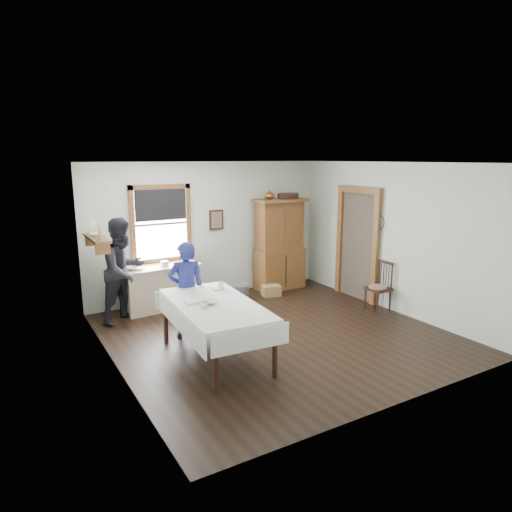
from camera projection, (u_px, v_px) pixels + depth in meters
name	position (u px, v px, depth m)	size (l,w,h in m)	color
room	(277.00, 252.00, 7.04)	(5.01, 5.01, 2.70)	black
window	(161.00, 219.00, 8.56)	(1.18, 0.07, 1.48)	white
doorway	(358.00, 241.00, 9.01)	(0.09, 1.14, 2.22)	#4C4136
wall_shelf	(96.00, 236.00, 7.12)	(0.24, 1.00, 0.44)	brown
framed_picture	(217.00, 220.00, 9.14)	(0.30, 0.04, 0.40)	#361C13
rug_beater	(379.00, 216.00, 8.42)	(0.27, 0.27, 0.01)	black
work_counter	(161.00, 287.00, 8.47)	(1.43, 0.54, 0.82)	tan
china_hutch	(280.00, 244.00, 9.70)	(1.13, 0.54, 1.93)	brown
dining_table	(215.00, 331.00, 6.34)	(1.08, 2.05, 0.82)	silver
spindle_chair	(378.00, 286.00, 8.37)	(0.42, 0.42, 0.92)	#361C13
pail	(242.00, 293.00, 9.06)	(0.27, 0.27, 0.29)	gray
wicker_basket	(271.00, 290.00, 9.34)	(0.37, 0.26, 0.22)	#AB834D
woman_blue	(186.00, 294.00, 7.08)	(0.52, 0.34, 1.42)	navy
figure_dark	(124.00, 274.00, 7.76)	(0.81, 0.63, 1.67)	black
table_cup_a	(204.00, 305.00, 6.04)	(0.11, 0.11, 0.09)	white
table_cup_b	(221.00, 286.00, 6.90)	(0.11, 0.11, 0.10)	white
table_bowl	(210.00, 302.00, 6.22)	(0.24, 0.24, 0.06)	white
counter_book	(131.00, 269.00, 8.10)	(0.16, 0.21, 0.02)	#715B4B
counter_bowl	(133.00, 268.00, 8.08)	(0.19, 0.19, 0.06)	white
shelf_bowl	(96.00, 235.00, 7.12)	(0.22, 0.22, 0.05)	white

